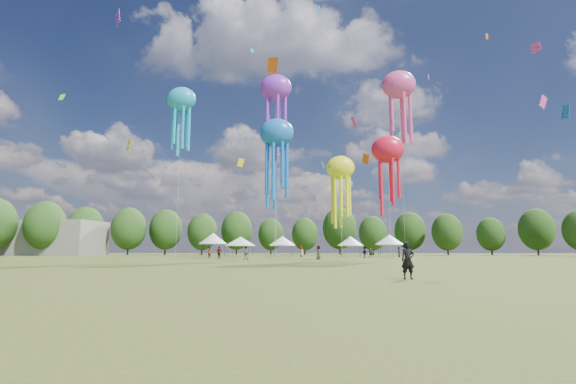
# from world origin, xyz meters

# --- Properties ---
(ground) EXTENTS (300.00, 300.00, 0.00)m
(ground) POSITION_xyz_m (0.00, 0.00, 0.00)
(ground) COLOR #384416
(ground) RESTS_ON ground
(observer_main) EXTENTS (0.63, 0.48, 1.56)m
(observer_main) POSITION_xyz_m (6.58, -0.78, 0.78)
(observer_main) COLOR black
(observer_main) RESTS_ON ground
(spectator_near) EXTENTS (0.89, 0.73, 1.67)m
(spectator_near) POSITION_xyz_m (-7.51, 32.11, 0.84)
(spectator_near) COLOR gray
(spectator_near) RESTS_ON ground
(spectators_far) EXTENTS (30.38, 21.96, 1.91)m
(spectators_far) POSITION_xyz_m (2.73, 47.90, 0.87)
(spectators_far) COLOR gray
(spectators_far) RESTS_ON ground
(festival_tents) EXTENTS (36.89, 7.62, 4.30)m
(festival_tents) POSITION_xyz_m (-4.51, 55.77, 2.97)
(festival_tents) COLOR #47474C
(festival_tents) RESTS_ON ground
(show_kites) EXTENTS (39.16, 25.00, 32.07)m
(show_kites) POSITION_xyz_m (2.22, 40.41, 20.57)
(show_kites) COLOR blue
(show_kites) RESTS_ON ground
(small_kites) EXTENTS (82.22, 66.84, 45.41)m
(small_kites) POSITION_xyz_m (0.71, 42.69, 30.26)
(small_kites) COLOR blue
(small_kites) RESTS_ON ground
(treeline) EXTENTS (201.57, 95.24, 13.43)m
(treeline) POSITION_xyz_m (-3.87, 62.51, 6.54)
(treeline) COLOR #38281C
(treeline) RESTS_ON ground
(hangar) EXTENTS (40.00, 12.00, 8.00)m
(hangar) POSITION_xyz_m (-72.00, 72.00, 4.00)
(hangar) COLOR gray
(hangar) RESTS_ON ground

